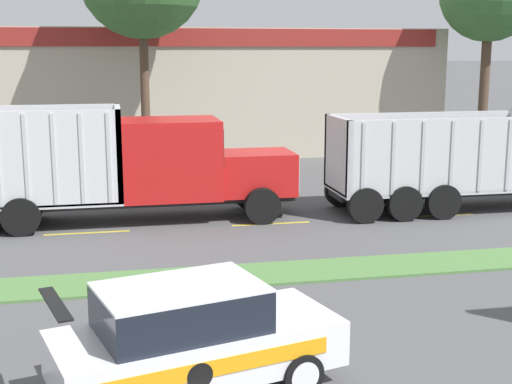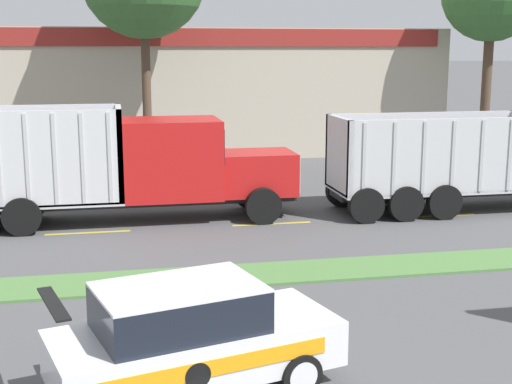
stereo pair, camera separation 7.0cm
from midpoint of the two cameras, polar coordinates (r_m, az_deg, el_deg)
name	(u,v)px [view 1 (the left image)]	position (r m, az deg, el deg)	size (l,w,h in m)	color
grass_verge	(217,277)	(16.48, -3.23, -6.79)	(120.00, 1.61, 0.06)	#517F42
centre_line_4	(87,233)	(20.97, -13.46, -3.20)	(2.40, 0.14, 0.01)	yellow
centre_line_5	(271,224)	(21.45, 1.11, -2.55)	(2.40, 0.14, 0.01)	yellow
centre_line_6	(438,215)	(23.21, 14.24, -1.83)	(2.40, 0.14, 0.01)	yellow
dump_truck_trail	(135,169)	(21.81, -9.74, 1.86)	(11.31, 2.59, 3.50)	black
rally_car	(192,337)	(11.03, -5.30, -11.48)	(4.66, 2.85, 1.76)	white
store_building_backdrop	(154,89)	(39.02, -8.17, 8.17)	(27.83, 12.10, 6.14)	#BCB29E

